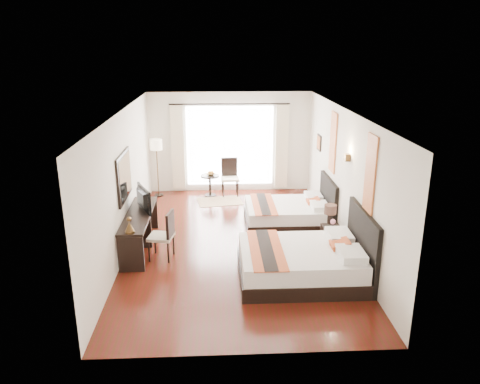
{
  "coord_description": "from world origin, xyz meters",
  "views": [
    {
      "loc": [
        -0.38,
        -9.16,
        4.09
      ],
      "look_at": [
        0.1,
        0.18,
        1.08
      ],
      "focal_mm": 35.0,
      "sensor_mm": 36.0,
      "label": 1
    }
  ],
  "objects_px": {
    "side_table": "(210,185)",
    "console_desk": "(140,231)",
    "floor_lamp": "(156,148)",
    "bed_near": "(305,262)",
    "television": "(140,199)",
    "window_chair": "(230,184)",
    "desk_chair": "(162,244)",
    "vase": "(333,225)",
    "fruit_bowl": "(211,174)",
    "bed_far": "(290,213)",
    "nightstand": "(331,237)",
    "table_lamp": "(330,211)"
  },
  "relations": [
    {
      "from": "bed_far",
      "to": "nightstand",
      "type": "distance_m",
      "value": 1.47
    },
    {
      "from": "table_lamp",
      "to": "television",
      "type": "relative_size",
      "value": 0.47
    },
    {
      "from": "table_lamp",
      "to": "side_table",
      "type": "height_order",
      "value": "table_lamp"
    },
    {
      "from": "bed_far",
      "to": "floor_lamp",
      "type": "xyz_separation_m",
      "value": [
        -3.32,
        2.31,
        1.06
      ]
    },
    {
      "from": "side_table",
      "to": "vase",
      "type": "bearing_deg",
      "value": -56.04
    },
    {
      "from": "bed_far",
      "to": "vase",
      "type": "bearing_deg",
      "value": -67.35
    },
    {
      "from": "television",
      "to": "side_table",
      "type": "xyz_separation_m",
      "value": [
        1.4,
        3.2,
        -0.71
      ]
    },
    {
      "from": "bed_near",
      "to": "table_lamp",
      "type": "distance_m",
      "value": 1.65
    },
    {
      "from": "vase",
      "to": "television",
      "type": "distance_m",
      "value": 3.97
    },
    {
      "from": "nightstand",
      "to": "fruit_bowl",
      "type": "bearing_deg",
      "value": 125.51
    },
    {
      "from": "bed_near",
      "to": "window_chair",
      "type": "xyz_separation_m",
      "value": [
        -1.21,
        4.92,
        -0.01
      ]
    },
    {
      "from": "floor_lamp",
      "to": "side_table",
      "type": "relative_size",
      "value": 2.69
    },
    {
      "from": "fruit_bowl",
      "to": "window_chair",
      "type": "bearing_deg",
      "value": 8.17
    },
    {
      "from": "side_table",
      "to": "console_desk",
      "type": "bearing_deg",
      "value": -112.71
    },
    {
      "from": "table_lamp",
      "to": "console_desk",
      "type": "height_order",
      "value": "table_lamp"
    },
    {
      "from": "bed_far",
      "to": "desk_chair",
      "type": "distance_m",
      "value": 3.25
    },
    {
      "from": "console_desk",
      "to": "bed_far",
      "type": "bearing_deg",
      "value": 19.06
    },
    {
      "from": "bed_far",
      "to": "side_table",
      "type": "distance_m",
      "value": 2.94
    },
    {
      "from": "floor_lamp",
      "to": "bed_near",
      "type": "bearing_deg",
      "value": -57.15
    },
    {
      "from": "vase",
      "to": "desk_chair",
      "type": "bearing_deg",
      "value": -177.26
    },
    {
      "from": "table_lamp",
      "to": "side_table",
      "type": "bearing_deg",
      "value": 125.96
    },
    {
      "from": "television",
      "to": "window_chair",
      "type": "height_order",
      "value": "television"
    },
    {
      "from": "floor_lamp",
      "to": "fruit_bowl",
      "type": "bearing_deg",
      "value": -3.53
    },
    {
      "from": "table_lamp",
      "to": "vase",
      "type": "relative_size",
      "value": 3.05
    },
    {
      "from": "console_desk",
      "to": "fruit_bowl",
      "type": "relative_size",
      "value": 9.17
    },
    {
      "from": "vase",
      "to": "fruit_bowl",
      "type": "height_order",
      "value": "fruit_bowl"
    },
    {
      "from": "bed_far",
      "to": "table_lamp",
      "type": "height_order",
      "value": "bed_far"
    },
    {
      "from": "bed_near",
      "to": "floor_lamp",
      "type": "height_order",
      "value": "floor_lamp"
    },
    {
      "from": "nightstand",
      "to": "console_desk",
      "type": "bearing_deg",
      "value": 177.53
    },
    {
      "from": "nightstand",
      "to": "bed_near",
      "type": "bearing_deg",
      "value": -121.09
    },
    {
      "from": "table_lamp",
      "to": "floor_lamp",
      "type": "xyz_separation_m",
      "value": [
        -3.94,
        3.54,
        0.57
      ]
    },
    {
      "from": "vase",
      "to": "console_desk",
      "type": "height_order",
      "value": "console_desk"
    },
    {
      "from": "vase",
      "to": "window_chair",
      "type": "height_order",
      "value": "window_chair"
    },
    {
      "from": "console_desk",
      "to": "television",
      "type": "height_order",
      "value": "television"
    },
    {
      "from": "side_table",
      "to": "fruit_bowl",
      "type": "height_order",
      "value": "fruit_bowl"
    },
    {
      "from": "bed_near",
      "to": "floor_lamp",
      "type": "bearing_deg",
      "value": 122.85
    },
    {
      "from": "bed_near",
      "to": "bed_far",
      "type": "relative_size",
      "value": 1.14
    },
    {
      "from": "desk_chair",
      "to": "window_chair",
      "type": "bearing_deg",
      "value": -99.36
    },
    {
      "from": "bed_near",
      "to": "window_chair",
      "type": "distance_m",
      "value": 5.07
    },
    {
      "from": "television",
      "to": "bed_far",
      "type": "bearing_deg",
      "value": -97.51
    },
    {
      "from": "vase",
      "to": "fruit_bowl",
      "type": "bearing_deg",
      "value": 123.83
    },
    {
      "from": "nightstand",
      "to": "window_chair",
      "type": "bearing_deg",
      "value": 118.95
    },
    {
      "from": "nightstand",
      "to": "window_chair",
      "type": "distance_m",
      "value": 4.13
    },
    {
      "from": "nightstand",
      "to": "vase",
      "type": "distance_m",
      "value": 0.39
    },
    {
      "from": "console_desk",
      "to": "table_lamp",
      "type": "bearing_deg",
      "value": -1.2
    },
    {
      "from": "fruit_bowl",
      "to": "side_table",
      "type": "bearing_deg",
      "value": 139.52
    },
    {
      "from": "side_table",
      "to": "fruit_bowl",
      "type": "relative_size",
      "value": 2.48
    },
    {
      "from": "vase",
      "to": "side_table",
      "type": "bearing_deg",
      "value": 123.96
    },
    {
      "from": "floor_lamp",
      "to": "side_table",
      "type": "distance_m",
      "value": 1.77
    },
    {
      "from": "floor_lamp",
      "to": "desk_chair",
      "type": "bearing_deg",
      "value": -82.43
    }
  ]
}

